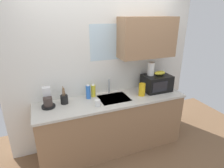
{
  "coord_description": "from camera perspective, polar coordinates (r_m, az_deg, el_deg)",
  "views": [
    {
      "loc": [
        -0.98,
        -2.46,
        2.17
      ],
      "look_at": [
        0.0,
        0.0,
        1.15
      ],
      "focal_mm": 30.24,
      "sensor_mm": 36.0,
      "label": 1
    }
  ],
  "objects": [
    {
      "name": "kitchen_wall_assembly",
      "position": [
        3.09,
        -0.02,
        5.78
      ],
      "size": [
        3.11,
        0.42,
        2.5
      ],
      "color": "white",
      "rests_on": "ground"
    },
    {
      "name": "counter_unit",
      "position": [
        3.15,
        0.01,
        -11.82
      ],
      "size": [
        2.34,
        0.63,
        0.9
      ],
      "color": "#9E7551",
      "rests_on": "ground"
    },
    {
      "name": "sink_faucet",
      "position": [
        3.11,
        -0.92,
        -0.68
      ],
      "size": [
        0.03,
        0.03,
        0.24
      ],
      "primitive_type": "cylinder",
      "color": "#B2B5BA",
      "rests_on": "counter_unit"
    },
    {
      "name": "microwave",
      "position": [
        3.3,
        13.32,
        0.34
      ],
      "size": [
        0.46,
        0.35,
        0.27
      ],
      "color": "black",
      "rests_on": "counter_unit"
    },
    {
      "name": "banana_bunch",
      "position": [
        3.27,
        14.28,
        3.25
      ],
      "size": [
        0.2,
        0.11,
        0.07
      ],
      "primitive_type": "ellipsoid",
      "color": "gold",
      "rests_on": "microwave"
    },
    {
      "name": "paper_towel_roll",
      "position": [
        3.21,
        11.69,
        4.51
      ],
      "size": [
        0.11,
        0.11,
        0.22
      ],
      "primitive_type": "cylinder",
      "color": "white",
      "rests_on": "microwave"
    },
    {
      "name": "coffee_maker",
      "position": [
        2.82,
        -18.9,
        -4.55
      ],
      "size": [
        0.19,
        0.21,
        0.28
      ],
      "color": "black",
      "rests_on": "counter_unit"
    },
    {
      "name": "dish_soap_bottle_yellow",
      "position": [
        3.0,
        -5.68,
        -1.86
      ],
      "size": [
        0.07,
        0.07,
        0.23
      ],
      "color": "yellow",
      "rests_on": "counter_unit"
    },
    {
      "name": "dish_soap_bottle_blue",
      "position": [
        2.93,
        -7.21,
        -2.23
      ],
      "size": [
        0.07,
        0.07,
        0.25
      ],
      "color": "blue",
      "rests_on": "counter_unit"
    },
    {
      "name": "cereal_canister",
      "position": [
        3.06,
        9.04,
        -1.68
      ],
      "size": [
        0.1,
        0.1,
        0.2
      ],
      "primitive_type": "cylinder",
      "color": "gold",
      "rests_on": "counter_unit"
    },
    {
      "name": "mug_white",
      "position": [
        2.71,
        -4.4,
        -5.77
      ],
      "size": [
        0.08,
        0.08,
        0.09
      ],
      "primitive_type": "cylinder",
      "color": "white",
      "rests_on": "counter_unit"
    },
    {
      "name": "utensil_crock",
      "position": [
        2.86,
        -14.24,
        -4.45
      ],
      "size": [
        0.11,
        0.11,
        0.28
      ],
      "color": "black",
      "rests_on": "counter_unit"
    }
  ]
}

